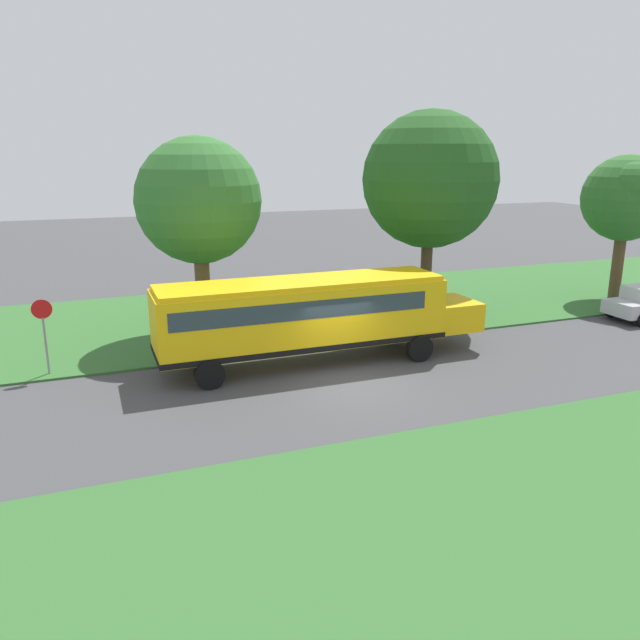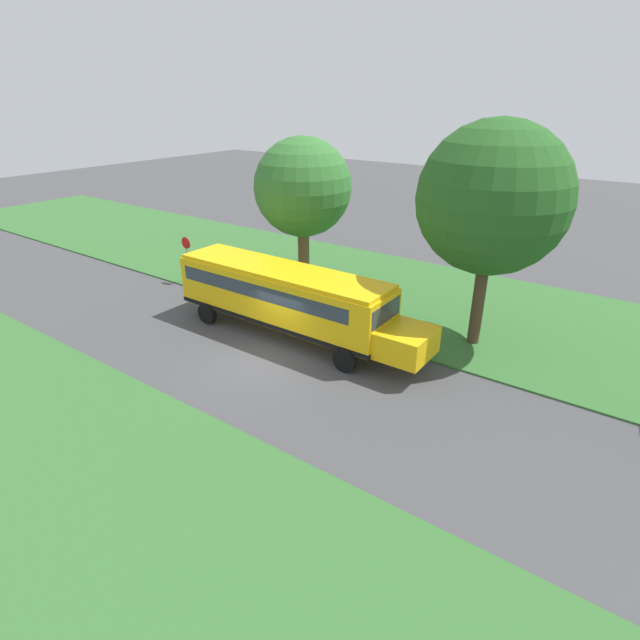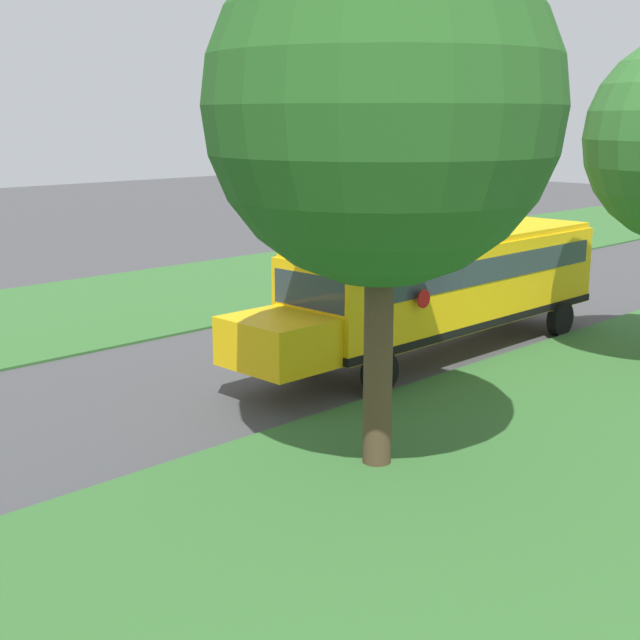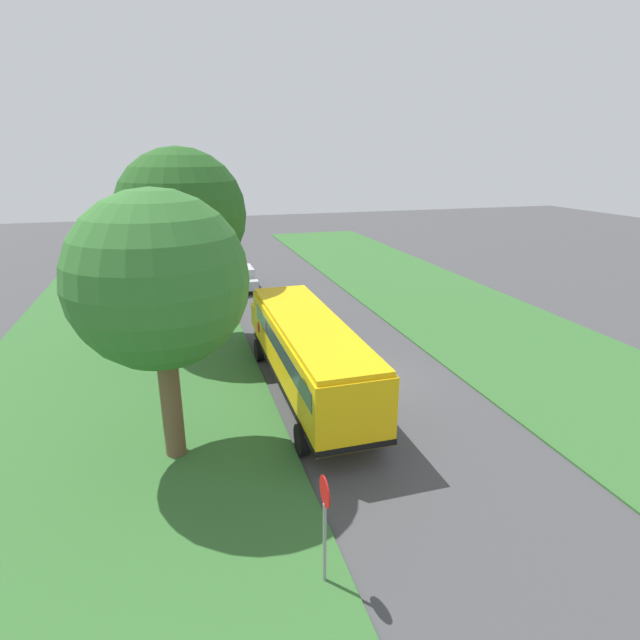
# 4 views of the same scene
# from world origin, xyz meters

# --- Properties ---
(ground_plane) EXTENTS (120.00, 120.00, 0.00)m
(ground_plane) POSITION_xyz_m (0.00, 0.00, 0.00)
(ground_plane) COLOR #424244
(grass_far_side) EXTENTS (10.00, 80.00, 0.07)m
(grass_far_side) POSITION_xyz_m (9.00, 0.00, 0.04)
(grass_far_side) COLOR #33662D
(grass_far_side) RESTS_ON ground
(school_bus) EXTENTS (2.84, 12.42, 3.16)m
(school_bus) POSITION_xyz_m (-2.57, -0.60, 1.92)
(school_bus) COLOR yellow
(school_bus) RESTS_ON ground
(oak_tree_roadside_mid) EXTENTS (6.05, 6.05, 9.40)m
(oak_tree_roadside_mid) POSITION_xyz_m (-6.71, 6.55, 6.43)
(oak_tree_roadside_mid) COLOR #4C3826
(oak_tree_roadside_mid) RESTS_ON ground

